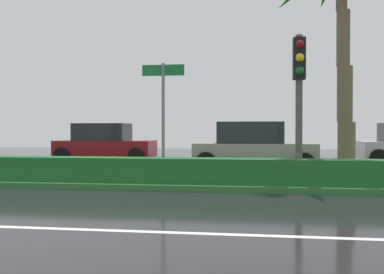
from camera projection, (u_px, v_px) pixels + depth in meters
ground_plane at (159, 179)px, 13.43m from camera, size 90.00×42.00×0.10m
near_lane_divider_stripe at (53, 228)px, 6.51m from camera, size 81.00×0.14×0.01m
median_strip at (151, 179)px, 12.44m from camera, size 85.50×4.00×0.15m
median_hedge at (137, 170)px, 11.05m from camera, size 76.50×0.70×0.60m
traffic_signal_median_right at (299, 82)px, 10.36m from camera, size 0.28×0.43×3.48m
street_name_sign at (163, 105)px, 11.52m from camera, size 1.10×0.08×3.00m
car_in_traffic_second at (105, 144)px, 19.89m from camera, size 4.30×2.02×1.72m
car_in_traffic_third at (253, 147)px, 16.01m from camera, size 4.30×2.02×1.72m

